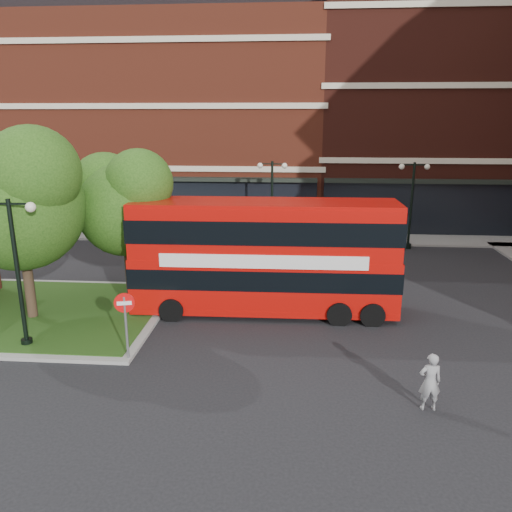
# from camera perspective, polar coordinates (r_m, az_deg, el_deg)

# --- Properties ---
(ground) EXTENTS (120.00, 120.00, 0.00)m
(ground) POSITION_cam_1_polar(r_m,az_deg,el_deg) (16.55, -7.75, -11.23)
(ground) COLOR black
(ground) RESTS_ON ground
(pavement_far) EXTENTS (44.00, 3.00, 0.12)m
(pavement_far) POSITION_cam_1_polar(r_m,az_deg,el_deg) (31.95, -1.62, 2.24)
(pavement_far) COLOR slate
(pavement_far) RESTS_ON ground
(terrace_far_left) EXTENTS (26.00, 12.00, 14.00)m
(terrace_far_left) POSITION_cam_1_polar(r_m,az_deg,el_deg) (40.05, -12.36, 14.61)
(terrace_far_left) COLOR maroon
(terrace_far_left) RESTS_ON ground
(terrace_far_right) EXTENTS (18.00, 12.00, 16.00)m
(terrace_far_right) POSITION_cam_1_polar(r_m,az_deg,el_deg) (39.88, 20.78, 15.43)
(terrace_far_right) COLOR #471911
(terrace_far_right) RESTS_ON ground
(traffic_island) EXTENTS (12.60, 7.60, 0.15)m
(traffic_island) POSITION_cam_1_polar(r_m,az_deg,el_deg) (22.04, -26.93, -5.70)
(traffic_island) COLOR gray
(traffic_island) RESTS_ON ground
(tree_island_west) EXTENTS (5.40, 4.71, 7.21)m
(tree_island_west) POSITION_cam_1_polar(r_m,az_deg,el_deg) (19.85, -25.74, 6.43)
(tree_island_west) COLOR #2D2116
(tree_island_west) RESTS_ON ground
(tree_island_east) EXTENTS (4.46, 3.90, 6.29)m
(tree_island_east) POSITION_cam_1_polar(r_m,az_deg,el_deg) (20.91, -14.96, 6.29)
(tree_island_east) COLOR #2D2116
(tree_island_east) RESTS_ON ground
(lamp_island) EXTENTS (1.72, 0.36, 5.00)m
(lamp_island) POSITION_cam_1_polar(r_m,az_deg,el_deg) (17.68, -25.67, -1.07)
(lamp_island) COLOR black
(lamp_island) RESTS_ON ground
(lamp_far_left) EXTENTS (1.72, 0.36, 5.00)m
(lamp_far_left) POSITION_cam_1_polar(r_m,az_deg,el_deg) (29.31, 1.84, 6.54)
(lamp_far_left) COLOR black
(lamp_far_left) RESTS_ON ground
(lamp_far_right) EXTENTS (1.72, 0.36, 5.00)m
(lamp_far_right) POSITION_cam_1_polar(r_m,az_deg,el_deg) (30.03, 17.36, 6.06)
(lamp_far_right) COLOR black
(lamp_far_right) RESTS_ON ground
(bus) EXTENTS (10.15, 2.47, 3.86)m
(bus) POSITION_cam_1_polar(r_m,az_deg,el_deg) (19.08, 0.95, 0.73)
(bus) COLOR #AE0B06
(bus) RESTS_ON ground
(woman) EXTENTS (0.61, 0.42, 1.60)m
(woman) POSITION_cam_1_polar(r_m,az_deg,el_deg) (14.09, 19.26, -13.42)
(woman) COLOR gray
(woman) RESTS_ON ground
(car_silver) EXTENTS (3.97, 1.71, 1.33)m
(car_silver) POSITION_cam_1_polar(r_m,az_deg,el_deg) (31.96, -8.49, 3.19)
(car_silver) COLOR silver
(car_silver) RESTS_ON ground
(car_white) EXTENTS (4.81, 1.79, 1.57)m
(car_white) POSITION_cam_1_polar(r_m,az_deg,el_deg) (29.88, 11.23, 2.43)
(car_white) COLOR white
(car_white) RESTS_ON ground
(no_entry_sign) EXTENTS (0.62, 0.19, 2.27)m
(no_entry_sign) POSITION_cam_1_polar(r_m,az_deg,el_deg) (15.92, -14.73, -6.33)
(no_entry_sign) COLOR slate
(no_entry_sign) RESTS_ON ground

